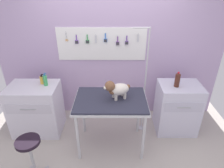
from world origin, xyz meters
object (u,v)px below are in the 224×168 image
object	(u,v)px
cabinet_right	(177,108)
soda_bottle	(177,80)
grooming_table	(111,104)
grooming_arm	(144,87)
shampoo_bottle	(42,80)
stool	(29,148)
counter_left	(37,109)
dog	(116,89)

from	to	relation	value
cabinet_right	soda_bottle	distance (m)	0.56
grooming_table	cabinet_right	distance (m)	1.25
grooming_arm	cabinet_right	distance (m)	0.72
cabinet_right	shampoo_bottle	bearing A→B (deg)	178.50
stool	shampoo_bottle	bearing A→B (deg)	95.55
grooming_arm	stool	bearing A→B (deg)	-148.04
cabinet_right	shampoo_bottle	distance (m)	2.31
counter_left	shampoo_bottle	size ratio (longest dim) A/B	5.14
grooming_table	counter_left	xyz separation A→B (m)	(-1.27, 0.35, -0.35)
shampoo_bottle	counter_left	bearing A→B (deg)	-145.91
cabinet_right	soda_bottle	world-z (taller)	soda_bottle
dog	stool	xyz separation A→B (m)	(-1.10, -0.61, -0.52)
stool	grooming_arm	bearing A→B (deg)	31.96
counter_left	stool	distance (m)	0.98
stool	soda_bottle	distance (m)	2.32
stool	counter_left	bearing A→B (deg)	104.70
dog	counter_left	size ratio (longest dim) A/B	0.45
soda_bottle	grooming_table	bearing A→B (deg)	-161.23
grooming_table	cabinet_right	xyz separation A→B (m)	(1.13, 0.39, -0.34)
grooming_table	cabinet_right	size ratio (longest dim) A/B	1.19
grooming_arm	counter_left	distance (m)	1.85
counter_left	shampoo_bottle	distance (m)	0.53
grooming_table	soda_bottle	world-z (taller)	soda_bottle
soda_bottle	cabinet_right	bearing A→B (deg)	21.44
grooming_table	shampoo_bottle	world-z (taller)	shampoo_bottle
grooming_arm	dog	xyz separation A→B (m)	(-0.46, -0.36, 0.18)
grooming_table	dog	xyz separation A→B (m)	(0.08, 0.02, 0.24)
cabinet_right	counter_left	bearing A→B (deg)	-179.05
grooming_table	shampoo_bottle	bearing A→B (deg)	158.22
grooming_table	shampoo_bottle	size ratio (longest dim) A/B	6.17
counter_left	stool	xyz separation A→B (m)	(0.25, -0.94, 0.07)
dog	cabinet_right	world-z (taller)	dog
stool	cabinet_right	bearing A→B (deg)	24.54
dog	stool	distance (m)	1.36
grooming_arm	cabinet_right	size ratio (longest dim) A/B	2.05
counter_left	soda_bottle	xyz separation A→B (m)	(2.31, 0.00, 0.56)
grooming_arm	shampoo_bottle	distance (m)	1.67
soda_bottle	counter_left	bearing A→B (deg)	-179.90
dog	cabinet_right	distance (m)	1.26
grooming_arm	stool	distance (m)	1.87
dog	counter_left	world-z (taller)	dog
stool	soda_bottle	xyz separation A→B (m)	(2.06, 0.95, 0.49)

